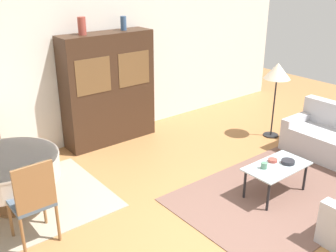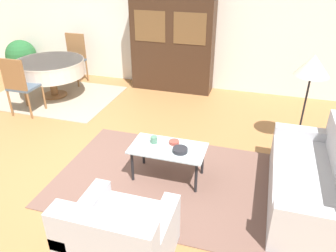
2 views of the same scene
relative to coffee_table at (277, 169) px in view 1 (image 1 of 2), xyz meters
name	(u,v)px [view 1 (image 1 of 2)]	position (x,y,z in m)	size (l,w,h in m)	color
ground_plane	(230,241)	(-1.24, -0.32, -0.40)	(14.00, 14.00, 0.00)	#9E6B3D
wall_back	(77,68)	(-1.24, 3.31, 0.95)	(10.00, 0.06, 2.70)	silver
area_rug	(277,195)	(0.01, -0.05, -0.39)	(2.80, 1.96, 0.01)	brown
dining_rug	(16,208)	(-2.95, 1.90, -0.39)	(2.41, 1.76, 0.01)	gray
coffee_table	(277,169)	(0.00, 0.00, 0.00)	(0.93, 0.51, 0.44)	black
display_cabinet	(109,89)	(-0.81, 3.03, 0.58)	(1.65, 0.47, 1.94)	#382316
dining_table	(7,168)	(-2.97, 1.92, 0.20)	(1.31, 1.31, 0.73)	brown
dining_chair_near	(33,198)	(-2.97, 1.04, 0.19)	(0.44, 0.44, 1.04)	brown
floor_lamp	(277,73)	(1.63, 1.32, 0.80)	(0.47, 0.47, 1.39)	black
cup	(264,166)	(-0.21, 0.06, 0.09)	(0.09, 0.09, 0.09)	#4C7A60
bowl	(288,162)	(0.17, -0.05, 0.08)	(0.18, 0.18, 0.05)	#232328
bowl_small	(273,160)	(0.05, 0.11, 0.07)	(0.13, 0.13, 0.04)	#9E4238
vase_tall	(82,26)	(-1.22, 3.03, 1.69)	(0.13, 0.13, 0.28)	#9E4238
vase_short	(123,23)	(-0.45, 3.03, 1.66)	(0.10, 0.10, 0.24)	#33517A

